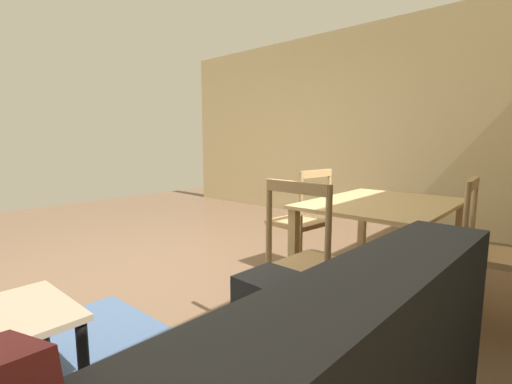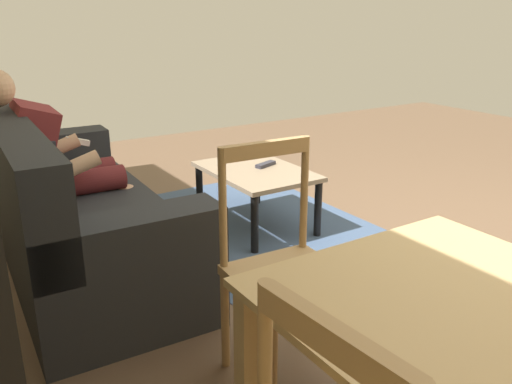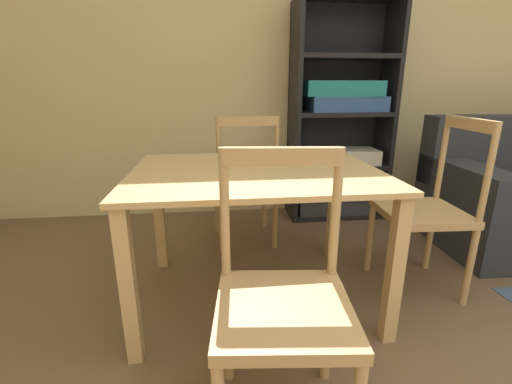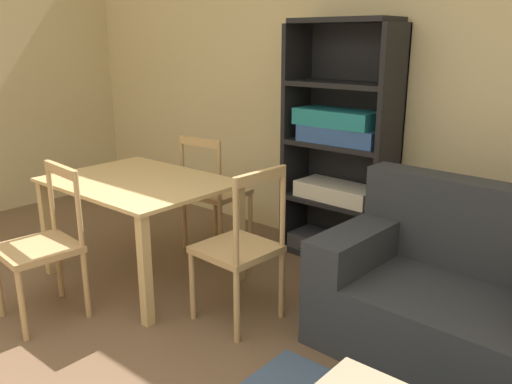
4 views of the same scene
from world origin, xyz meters
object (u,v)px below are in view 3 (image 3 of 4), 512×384
object	(u,v)px
dining_table	(256,190)
dining_chair_facing_couch	(427,211)
bookshelf	(339,125)
dining_chair_near_wall	(245,181)
dining_chair_by_doorway	(283,302)

from	to	relation	value
dining_table	dining_chair_facing_couch	size ratio (longest dim) A/B	1.27
bookshelf	dining_chair_facing_couch	bearing A→B (deg)	-85.74
dining_chair_near_wall	bookshelf	bearing A→B (deg)	29.71
dining_table	dining_chair_by_doorway	xyz separation A→B (m)	(0.00, -0.73, -0.16)
dining_chair_by_doorway	dining_chair_near_wall	bearing A→B (deg)	90.04
bookshelf	dining_chair_by_doorway	xyz separation A→B (m)	(-0.85, -1.94, -0.34)
dining_chair_facing_couch	dining_chair_by_doorway	world-z (taller)	dining_chair_facing_couch
bookshelf	dining_chair_near_wall	world-z (taller)	bookshelf
bookshelf	dining_table	xyz separation A→B (m)	(-0.85, -1.21, -0.19)
bookshelf	dining_table	bearing A→B (deg)	-125.03
dining_table	dining_chair_by_doorway	distance (m)	0.74
dining_chair_facing_couch	dining_table	bearing A→B (deg)	179.90
dining_chair_near_wall	dining_chair_by_doorway	xyz separation A→B (m)	(0.00, -1.45, -0.01)
dining_chair_facing_couch	dining_chair_near_wall	bearing A→B (deg)	142.11
dining_chair_near_wall	dining_chair_facing_couch	size ratio (longest dim) A/B	0.97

